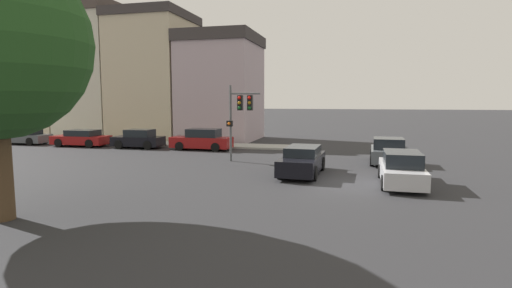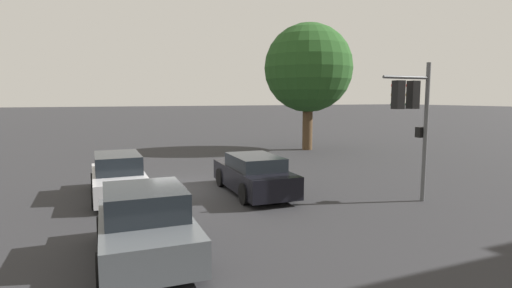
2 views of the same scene
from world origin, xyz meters
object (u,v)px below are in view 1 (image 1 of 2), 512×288
at_px(crossing_car_0, 402,169).
at_px(parked_car_3, 24,137).
at_px(traffic_signal, 240,110).
at_px(parked_car_1, 139,139).
at_px(crossing_car_2, 388,152).
at_px(parked_car_2, 82,138).
at_px(crossing_car_1, 302,161).
at_px(parked_car_0, 202,140).

bearing_deg(crossing_car_0, parked_car_3, 72.54).
relative_size(traffic_signal, crossing_car_0, 1.00).
distance_m(traffic_signal, parked_car_1, 10.99).
height_order(crossing_car_2, parked_car_1, crossing_car_2).
relative_size(traffic_signal, crossing_car_2, 1.19).
height_order(crossing_car_0, parked_car_2, crossing_car_0).
height_order(traffic_signal, parked_car_2, traffic_signal).
distance_m(parked_car_1, parked_car_3, 10.92).
distance_m(traffic_signal, crossing_car_2, 9.10).
relative_size(parked_car_1, parked_car_2, 0.87).
bearing_deg(parked_car_1, parked_car_2, -1.78).
relative_size(crossing_car_0, parked_car_2, 1.02).
height_order(parked_car_1, parked_car_3, parked_car_1).
xyz_separation_m(crossing_car_0, crossing_car_1, (1.45, 4.57, -0.01)).
xyz_separation_m(crossing_car_1, parked_car_3, (8.08, 24.77, -0.05)).
distance_m(crossing_car_0, parked_car_0, 16.29).
xyz_separation_m(traffic_signal, parked_car_2, (4.69, 14.75, -2.51)).
xyz_separation_m(traffic_signal, parked_car_3, (4.85, 20.54, -2.51)).
bearing_deg(crossing_car_2, parked_car_0, 76.68).
height_order(parked_car_0, parked_car_2, parked_car_0).
bearing_deg(parked_car_3, parked_car_0, 179.69).
bearing_deg(parked_car_1, crossing_car_1, 148.21).
distance_m(parked_car_1, parked_car_2, 5.13).
xyz_separation_m(crossing_car_2, parked_car_1, (3.40, 18.29, -0.03)).
height_order(crossing_car_0, parked_car_0, parked_car_0).
relative_size(crossing_car_0, parked_car_0, 1.01).
bearing_deg(parked_car_1, crossing_car_0, 151.02).
distance_m(crossing_car_1, parked_car_0, 11.84).
bearing_deg(crossing_car_0, crossing_car_2, 1.76).
height_order(traffic_signal, crossing_car_1, traffic_signal).
relative_size(parked_car_0, parked_car_2, 1.01).
relative_size(crossing_car_2, parked_car_0, 0.85).
bearing_deg(crossing_car_2, parked_car_3, 84.99).
bearing_deg(crossing_car_2, traffic_signal, 100.50).
relative_size(traffic_signal, parked_car_1, 1.18).
height_order(crossing_car_2, parked_car_3, crossing_car_2).
bearing_deg(parked_car_3, crossing_car_1, 161.55).
xyz_separation_m(parked_car_0, parked_car_2, (-0.18, 10.35, -0.10)).
relative_size(crossing_car_1, parked_car_1, 1.20).
relative_size(parked_car_2, parked_car_3, 1.01).
height_order(traffic_signal, parked_car_0, traffic_signal).
bearing_deg(parked_car_1, parked_car_0, 179.79).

